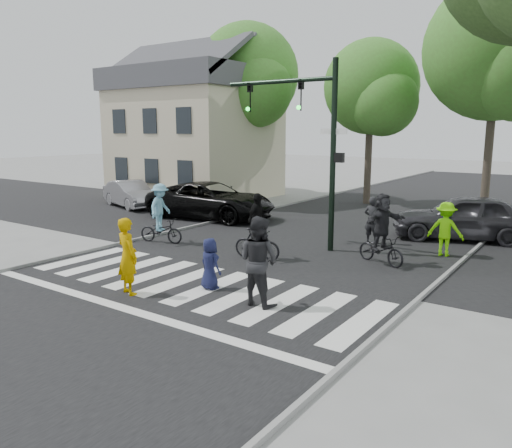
{
  "coord_description": "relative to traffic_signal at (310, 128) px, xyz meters",
  "views": [
    {
      "loc": [
        8.23,
        -8.04,
        3.85
      ],
      "look_at": [
        0.5,
        3.0,
        1.3
      ],
      "focal_mm": 35.0,
      "sensor_mm": 36.0,
      "label": 1
    }
  ],
  "objects": [
    {
      "name": "curb_right",
      "position": [
        4.7,
        -1.2,
        -3.85
      ],
      "size": [
        0.1,
        70.0,
        0.1
      ],
      "primitive_type": "cube",
      "color": "gray",
      "rests_on": "ground"
    },
    {
      "name": "bg_tree_3",
      "position": [
        3.95,
        9.07,
        3.04
      ],
      "size": [
        6.3,
        6.0,
        10.2
      ],
      "color": "brown",
      "rests_on": "ground"
    },
    {
      "name": "car_suv",
      "position": [
        -6.21,
        2.41,
        -3.1
      ],
      "size": [
        6.03,
        3.35,
        1.6
      ],
      "primitive_type": "imported",
      "rotation": [
        0.0,
        0.0,
        1.7
      ],
      "color": "black",
      "rests_on": "ground"
    },
    {
      "name": "bystander_dark",
      "position": [
        1.53,
        1.77,
        -3.08
      ],
      "size": [
        0.61,
        0.4,
        1.64
      ],
      "primitive_type": "imported",
      "rotation": [
        0.0,
        0.0,
        3.12
      ],
      "color": "black",
      "rests_on": "ground"
    },
    {
      "name": "cyclist_left",
      "position": [
        -4.48,
        -2.31,
        -3.01
      ],
      "size": [
        1.71,
        1.17,
        2.05
      ],
      "color": "black",
      "rests_on": "ground"
    },
    {
      "name": "car_silver",
      "position": [
        -11.6,
        2.58,
        -3.23
      ],
      "size": [
        4.3,
        2.59,
        1.34
      ],
      "primitive_type": "imported",
      "rotation": [
        0.0,
        0.0,
        1.26
      ],
      "color": "#959499",
      "rests_on": "ground"
    },
    {
      "name": "traffic_signal",
      "position": [
        0.0,
        0.0,
        0.0
      ],
      "size": [
        4.45,
        0.29,
        6.0
      ],
      "color": "black",
      "rests_on": "ground"
    },
    {
      "name": "house",
      "position": [
        -11.85,
        7.78,
        -0.1
      ],
      "size": [
        8.4,
        8.1,
        8.82
      ],
      "color": "beige",
      "rests_on": "ground"
    },
    {
      "name": "crosswalk",
      "position": [
        -0.35,
        -5.54,
        -3.89
      ],
      "size": [
        10.0,
        3.85,
        0.01
      ],
      "color": "silver",
      "rests_on": "ground"
    },
    {
      "name": "bg_tree_0",
      "position": [
        -14.09,
        9.8,
        2.24
      ],
      "size": [
        5.46,
        5.2,
        8.97
      ],
      "color": "brown",
      "rests_on": "ground"
    },
    {
      "name": "road_cross",
      "position": [
        -0.35,
        1.8,
        -3.89
      ],
      "size": [
        70.0,
        10.0,
        0.01
      ],
      "primitive_type": "cube",
      "color": "black",
      "rests_on": "ground"
    },
    {
      "name": "pedestrian_woman",
      "position": [
        -1.13,
        -6.65,
        -2.98
      ],
      "size": [
        0.76,
        0.59,
        1.85
      ],
      "primitive_type": "imported",
      "rotation": [
        0.0,
        0.0,
        2.89
      ],
      "color": "#C39000",
      "rests_on": "ground"
    },
    {
      "name": "pedestrian_child",
      "position": [
        0.21,
        -5.25,
        -3.26
      ],
      "size": [
        0.69,
        0.52,
        1.28
      ],
      "primitive_type": "imported",
      "rotation": [
        0.0,
        0.0,
        2.94
      ],
      "color": "#15193D",
      "rests_on": "ground"
    },
    {
      "name": "road_stem",
      "position": [
        -0.35,
        -1.2,
        -3.9
      ],
      "size": [
        10.0,
        70.0,
        0.01
      ],
      "primitive_type": "cube",
      "color": "black",
      "rests_on": "ground"
    },
    {
      "name": "bystander_hivis",
      "position": [
        4.03,
        1.43,
        -3.06
      ],
      "size": [
        1.1,
        0.65,
        1.68
      ],
      "primitive_type": "imported",
      "rotation": [
        0.0,
        0.0,
        3.17
      ],
      "color": "#7AFE08",
      "rests_on": "ground"
    },
    {
      "name": "pedestrian_adult",
      "position": [
        1.81,
        -5.48,
        -2.9
      ],
      "size": [
        1.04,
        0.84,
        2.01
      ],
      "primitive_type": "imported",
      "rotation": [
        0.0,
        0.0,
        3.06
      ],
      "color": "black",
      "rests_on": "ground"
    },
    {
      "name": "cyclist_right",
      "position": [
        2.77,
        -0.61,
        -2.97
      ],
      "size": [
        1.74,
        1.6,
        2.08
      ],
      "color": "black",
      "rests_on": "ground"
    },
    {
      "name": "bg_tree_2",
      "position": [
        -2.11,
        10.42,
        1.88
      ],
      "size": [
        5.04,
        4.8,
        8.4
      ],
      "color": "brown",
      "rests_on": "ground"
    },
    {
      "name": "curb_left",
      "position": [
        -5.4,
        -1.2,
        -3.85
      ],
      "size": [
        0.1,
        70.0,
        0.1
      ],
      "primitive_type": "cube",
      "color": "gray",
      "rests_on": "ground"
    },
    {
      "name": "bg_tree_1",
      "position": [
        -9.06,
        9.28,
        2.75
      ],
      "size": [
        6.09,
        5.8,
        9.8
      ],
      "color": "brown",
      "rests_on": "ground"
    },
    {
      "name": "car_grey",
      "position": [
        3.95,
        4.2,
        -3.08
      ],
      "size": [
        5.17,
        3.41,
        1.64
      ],
      "primitive_type": "imported",
      "rotation": [
        0.0,
        0.0,
        -1.23
      ],
      "color": "#37363B",
      "rests_on": "ground"
    },
    {
      "name": "ground",
      "position": [
        -0.35,
        -6.2,
        -3.9
      ],
      "size": [
        120.0,
        120.0,
        0.0
      ],
      "primitive_type": "plane",
      "color": "gray",
      "rests_on": "ground"
    },
    {
      "name": "cyclist_mid",
      "position": [
        -0.51,
        -2.21,
        -3.08
      ],
      "size": [
        1.57,
        0.96,
        2.0
      ],
      "color": "black",
      "rests_on": "ground"
    }
  ]
}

